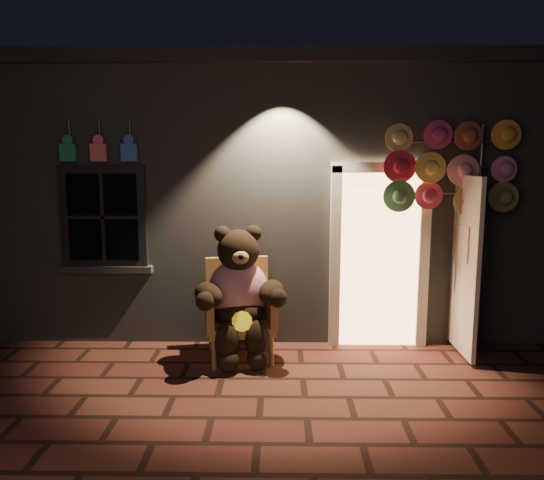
{
  "coord_description": "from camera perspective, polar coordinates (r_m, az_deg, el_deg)",
  "views": [
    {
      "loc": [
        0.18,
        -4.73,
        2.25
      ],
      "look_at": [
        0.09,
        1.0,
        1.35
      ],
      "focal_mm": 35.0,
      "sensor_mm": 36.0,
      "label": 1
    }
  ],
  "objects": [
    {
      "name": "wicker_armchair",
      "position": [
        6.06,
        -3.58,
        -7.37
      ],
      "size": [
        0.86,
        0.8,
        1.1
      ],
      "rotation": [
        0.0,
        0.0,
        0.18
      ],
      "color": "#9F6F3D",
      "rests_on": "ground"
    },
    {
      "name": "shop_building",
      "position": [
        8.73,
        -0.28,
        5.56
      ],
      "size": [
        7.3,
        5.95,
        3.51
      ],
      "color": "slate",
      "rests_on": "ground"
    },
    {
      "name": "hat_rack",
      "position": [
        6.3,
        18.73,
        7.14
      ],
      "size": [
        1.49,
        0.22,
        2.63
      ],
      "color": "#59595E",
      "rests_on": "ground"
    },
    {
      "name": "teddy_bear",
      "position": [
        5.87,
        -3.55,
        -5.85
      ],
      "size": [
        1.07,
        0.91,
        1.5
      ],
      "rotation": [
        0.0,
        0.0,
        0.18
      ],
      "color": "#AA1229",
      "rests_on": "ground"
    },
    {
      "name": "ground",
      "position": [
        5.24,
        -1.2,
        -16.51
      ],
      "size": [
        60.0,
        60.0,
        0.0
      ],
      "primitive_type": "plane",
      "color": "#572E21",
      "rests_on": "ground"
    }
  ]
}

